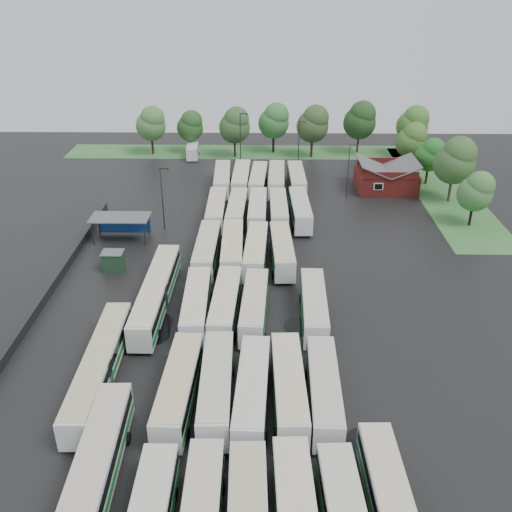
{
  "coord_description": "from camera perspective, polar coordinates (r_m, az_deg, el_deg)",
  "views": [
    {
      "loc": [
        3.03,
        -51.37,
        34.94
      ],
      "look_at": [
        2.0,
        12.0,
        2.5
      ],
      "focal_mm": 40.0,
      "sensor_mm": 36.0,
      "label": 1
    }
  ],
  "objects": [
    {
      "name": "bus_r4c1",
      "position": [
        86.33,
        -1.93,
        4.56
      ],
      "size": [
        2.96,
        12.27,
        3.39
      ],
      "rotation": [
        0.0,
        0.0,
        -0.03
      ],
      "color": "silver",
      "rests_on": "ground"
    },
    {
      "name": "bus_r1c2",
      "position": [
        50.89,
        -0.39,
        -13.35
      ],
      "size": [
        3.19,
        12.64,
        3.49
      ],
      "rotation": [
        0.0,
        0.0,
        -0.04
      ],
      "color": "silver",
      "rests_on": "ground"
    },
    {
      "name": "tree_east_0",
      "position": [
        89.71,
        21.2,
        6.08
      ],
      "size": [
        5.17,
        5.17,
        8.56
      ],
      "color": "black",
      "rests_on": "ground"
    },
    {
      "name": "bus_r2c4",
      "position": [
        62.45,
        5.8,
        -5.02
      ],
      "size": [
        2.92,
        12.3,
        3.41
      ],
      "rotation": [
        0.0,
        0.0,
        -0.03
      ],
      "color": "silver",
      "rests_on": "ground"
    },
    {
      "name": "bus_r1c1",
      "position": [
        51.43,
        -3.98,
        -12.88
      ],
      "size": [
        3.02,
        12.76,
        3.53
      ],
      "rotation": [
        0.0,
        0.0,
        0.03
      ],
      "color": "silver",
      "rests_on": "ground"
    },
    {
      "name": "artic_bus_west_a",
      "position": [
        45.11,
        -16.22,
        -21.31
      ],
      "size": [
        3.32,
        19.14,
        3.54
      ],
      "rotation": [
        0.0,
        0.0,
        0.03
      ],
      "color": "silver",
      "rests_on": "ground"
    },
    {
      "name": "puddle_0",
      "position": [
        48.57,
        -2.04,
        -18.91
      ],
      "size": [
        4.42,
        4.42,
        0.01
      ],
      "primitive_type": "cylinder",
      "color": "black",
      "rests_on": "ground"
    },
    {
      "name": "bus_r3c2",
      "position": [
        73.76,
        -0.01,
        0.51
      ],
      "size": [
        3.17,
        12.62,
        3.49
      ],
      "rotation": [
        0.0,
        0.0,
        -0.04
      ],
      "color": "silver",
      "rests_on": "ground"
    },
    {
      "name": "grass_strip_north",
      "position": [
        121.31,
        0.41,
        10.37
      ],
      "size": [
        80.0,
        10.0,
        0.01
      ],
      "primitive_type": "cube",
      "color": "#366F33",
      "rests_on": "ground"
    },
    {
      "name": "bus_r1c4",
      "position": [
        51.42,
        6.8,
        -13.16
      ],
      "size": [
        2.86,
        12.28,
        3.4
      ],
      "rotation": [
        0.0,
        0.0,
        -0.02
      ],
      "color": "silver",
      "rests_on": "ground"
    },
    {
      "name": "puddle_3",
      "position": [
        62.38,
        4.54,
        -7.05
      ],
      "size": [
        3.84,
        3.84,
        0.01
      ],
      "primitive_type": "cylinder",
      "color": "black",
      "rests_on": "ground"
    },
    {
      "name": "bus_r5c0",
      "position": [
        99.39,
        -3.38,
        7.66
      ],
      "size": [
        3.19,
        12.69,
        3.5
      ],
      "rotation": [
        0.0,
        0.0,
        0.04
      ],
      "color": "silver",
      "rests_on": "ground"
    },
    {
      "name": "utility_hut",
      "position": [
        74.78,
        -14.08,
        -0.49
      ],
      "size": [
        2.7,
        2.2,
        2.62
      ],
      "color": "#18331E",
      "rests_on": "ground"
    },
    {
      "name": "bus_r4c3",
      "position": [
        86.48,
        2.27,
        4.59
      ],
      "size": [
        2.74,
        12.14,
        3.37
      ],
      "rotation": [
        0.0,
        0.0,
        0.01
      ],
      "color": "silver",
      "rests_on": "ground"
    },
    {
      "name": "bus_r2c1",
      "position": [
        62.48,
        -3.07,
        -4.85
      ],
      "size": [
        3.12,
        12.57,
        3.47
      ],
      "rotation": [
        0.0,
        0.0,
        -0.04
      ],
      "color": "silver",
      "rests_on": "ground"
    },
    {
      "name": "minibus",
      "position": [
        117.64,
        -6.37,
        10.39
      ],
      "size": [
        2.55,
        6.03,
        2.58
      ],
      "rotation": [
        0.0,
        0.0,
        0.06
      ],
      "color": "silver",
      "rests_on": "ground"
    },
    {
      "name": "bus_r4c4",
      "position": [
        86.64,
        4.43,
        4.61
      ],
      "size": [
        3.1,
        12.56,
        3.47
      ],
      "rotation": [
        0.0,
        0.0,
        0.04
      ],
      "color": "silver",
      "rests_on": "ground"
    },
    {
      "name": "bus_r2c0",
      "position": [
        62.69,
        -5.99,
        -4.88
      ],
      "size": [
        3.01,
        12.39,
        3.43
      ],
      "rotation": [
        0.0,
        0.0,
        0.03
      ],
      "color": "silver",
      "rests_on": "ground"
    },
    {
      "name": "tree_east_2",
      "position": [
        105.62,
        17.08,
        9.68
      ],
      "size": [
        5.08,
        5.08,
        8.41
      ],
      "color": "#382714",
      "rests_on": "ground"
    },
    {
      "name": "lamp_post_ne",
      "position": [
        95.97,
        9.3,
        8.76
      ],
      "size": [
        1.41,
        0.27,
        9.13
      ],
      "color": "#2D2D30",
      "rests_on": "ground"
    },
    {
      "name": "bus_r5c3",
      "position": [
        99.16,
        2.05,
        7.65
      ],
      "size": [
        3.06,
        12.76,
        3.53
      ],
      "rotation": [
        0.0,
        0.0,
        -0.03
      ],
      "color": "silver",
      "rests_on": "ground"
    },
    {
      "name": "tree_east_3",
      "position": [
        111.48,
        15.34,
        11.12
      ],
      "size": [
        5.65,
        5.65,
        9.36
      ],
      "color": "#38291D",
      "rests_on": "ground"
    },
    {
      "name": "tree_north_5",
      "position": [
        120.09,
        10.41,
        13.24
      ],
      "size": [
        6.6,
        6.6,
        10.93
      ],
      "color": "#3C2914",
      "rests_on": "ground"
    },
    {
      "name": "tree_north_3",
      "position": [
        119.3,
        1.87,
        13.39
      ],
      "size": [
        6.27,
        6.27,
        10.38
      ],
      "color": "black",
      "rests_on": "ground"
    },
    {
      "name": "lamp_post_nw",
      "position": [
        83.62,
        -9.3,
        6.13
      ],
      "size": [
        1.46,
        0.28,
        9.47
      ],
      "color": "#2D2D30",
      "rests_on": "ground"
    },
    {
      "name": "bus_r3c0",
      "position": [
        74.34,
        -4.93,
        0.64
      ],
      "size": [
        2.8,
        12.63,
        3.51
      ],
      "rotation": [
        0.0,
        0.0,
        -0.01
      ],
      "color": "silver",
      "rests_on": "ground"
    },
    {
      "name": "bus_r4c0",
      "position": [
        86.63,
        -3.98,
        4.61
      ],
      "size": [
        2.8,
        12.39,
        3.44
      ],
      "rotation": [
        0.0,
        0.0,
        0.01
      ],
      "color": "silver",
      "rests_on": "ground"
    },
    {
      "name": "west_fence",
      "position": [
        73.08,
        -19.41,
        -2.61
      ],
      "size": [
        0.1,
        50.0,
        1.2
      ],
      "primitive_type": "cube",
      "color": "#2D2D30",
      "rests_on": "ground"
    },
    {
      "name": "grass_strip_east",
      "position": [
        105.1,
        18.13,
        6.32
      ],
      "size": [
        10.0,
        50.0,
        0.01
      ],
      "primitive_type": "cube",
      "color": "#366F33",
      "rests_on": "ground"
    },
    {
      "name": "bus_r5c1",
      "position": [
        99.37,
        -1.5,
        7.71
      ],
      "size": [
        2.95,
        12.79,
        3.55
      ],
      "rotation": [
        0.0,
        0.0,
        -0.02
      ],
      "color": "silver",
      "rests_on": "ground"
    },
    {
      "name": "artic_bus_west_b",
      "position": [
        65.46,
        -9.96,
        -3.63
      ],
      "size": [
        2.92,
        18.84,
        3.49
      ],
      "rotation": [
        0.0,
        0.0,
        -0.01
      ],
      "color": "silver",
      "rests_on": "ground"
    },
    {
      "name": "bus_r5c4",
      "position": [
        99.45,
        4.08,
        7.63
      ],
      "size": [
        2.91,
        12.41,
        3.44
      ],
      "rotation": [
        0.0,
        0.0,
        0.02
      ],
      "color": "silver",
      "rests_on": "ground"
    },
    {
      "name": "artic_bus_west_c",
      "position": [
        55.51,
        -15.39,
        -10.64
      ],
      "size": [
        2.87,
        18.07,
        3.35
      ],
      "rotation": [
        0.0,
        0.0,
        0.02
      ],
      "color": "silver",
      "rests_on": "ground"
    },
    {
      "name": "wash_shed",
      "position": [
        82.56,
        -13.36,
        3.57
      ],
      "size": [
        8.2,
        4.2,
        3.58
      ],
      "color": "#2D2D30",
      "rests_on": "ground"
    },
    {
      "name": "puddle_4",
      "position": [
        50.08,
        10.87,
        -17.75
      ],
      "size": [
        3.32,
        3.32,
        0.01
      ],
      "primitive_type": "cylinder",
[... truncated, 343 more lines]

